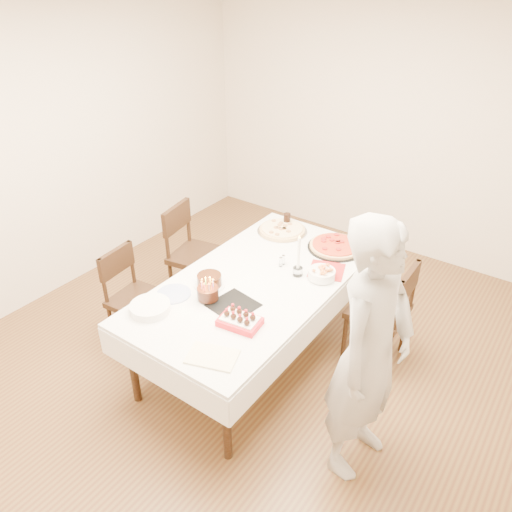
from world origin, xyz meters
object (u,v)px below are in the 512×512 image
Objects in this scene: chair_left_savory at (198,256)px; pizza_white at (282,230)px; pizza_pepperoni at (335,246)px; taper_candle at (299,255)px; dining_table at (256,319)px; cola_glass at (287,220)px; layer_cake at (209,281)px; birthday_cake at (208,289)px; chair_left_dessert at (138,300)px; strawberry_box at (240,321)px; chair_right_savory at (378,311)px; pasta_bowl at (322,274)px; person at (370,354)px.

pizza_white is at bearing -155.28° from chair_left_savory.
pizza_pepperoni is 0.57m from taper_candle.
cola_glass is (-0.31, 0.92, 0.44)m from dining_table.
layer_cake is at bearing -88.70° from pizza_white.
birthday_cake reaches higher than dining_table.
taper_candle is (-0.04, -0.55, 0.16)m from pizza_pepperoni.
chair_left_savory is 2.03× the size of pizza_pepperoni.
pizza_pepperoni is (1.17, 1.24, 0.33)m from chair_left_dessert.
cola_glass is at bearing 104.41° from pizza_white.
pizza_white is at bearing -178.37° from pizza_pepperoni.
birthday_cake is at bearing -109.68° from dining_table.
layer_cake is at bearing 153.03° from strawberry_box.
chair_right_savory reaches higher than pasta_bowl.
chair_left_savory is at bearing -144.81° from pizza_white.
taper_candle is 0.76m from birthday_cake.
chair_left_savory is 1.11× the size of chair_left_dessert.
birthday_cake reaches higher than cola_glass.
pasta_bowl is at bearing 42.29° from layer_cake.
taper_candle reaches higher than chair_left_dessert.
chair_left_dessert reaches higher than pizza_white.
pizza_white is at bearing 108.94° from dining_table.
birthday_cake is at bearing 125.58° from chair_left_savory.
pizza_pepperoni is at bearing -11.68° from cola_glass.
person is 1.27m from birthday_cake.
person is at bearing -6.37° from layer_cake.
chair_left_savory is 4.13× the size of layer_cake.
chair_left_dessert is 5.61× the size of birthday_cake.
chair_left_savory is 4.59× the size of pasta_bowl.
pizza_white is 1.93× the size of layer_cake.
taper_candle reaches higher than strawberry_box.
pasta_bowl is 0.75× the size of strawberry_box.
dining_table is 0.98m from chair_left_savory.
cola_glass is at bearing 160.53° from chair_right_savory.
dining_table is at bearing -108.25° from pizza_pepperoni.
cola_glass reaches higher than pizza_pepperoni.
birthday_cake reaches higher than pizza_white.
pizza_pepperoni is (1.18, 0.47, 0.28)m from chair_left_savory.
pizza_pepperoni is at bearing 71.27° from birthday_cake.
strawberry_box is at bearing -69.02° from pizza_white.
cola_glass is at bearing 110.39° from strawberry_box.
person is at bearing -54.81° from pizza_pepperoni.
taper_candle is at bearing -47.35° from pizza_white.
cola_glass is (-0.70, 0.60, 0.02)m from pasta_bowl.
cola_glass is (-1.11, 0.36, 0.35)m from chair_right_savory.
taper_candle is at bearing -153.72° from chair_right_savory.
pizza_pepperoni is at bearing 85.39° from taper_candle.
person is 14.80× the size of cola_glass.
cola_glass reaches higher than pasta_bowl.
pizza_pepperoni is (0.54, 0.02, 0.00)m from pizza_white.
chair_left_dessert is 1.84× the size of pizza_pepperoni.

